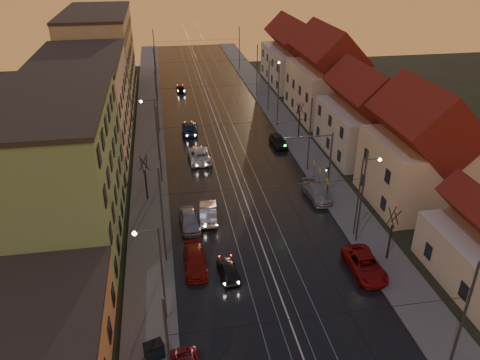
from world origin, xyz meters
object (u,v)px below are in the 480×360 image
driving_car_0 (228,270)px  driving_car_3 (190,128)px  driving_car_4 (181,88)px  parked_left_3 (189,220)px  parked_right_1 (317,193)px  driving_car_1 (208,212)px  street_lamp_1 (363,189)px  parked_left_2 (195,261)px  parked_right_2 (278,141)px  traffic_light_mast (321,156)px  street_lamp_2 (154,123)px  dumpster (154,351)px  street_lamp_3 (271,81)px  street_lamp_0 (157,266)px  parked_right_0 (365,265)px  driving_car_2 (199,155)px

driving_car_0 → driving_car_3: 32.40m
driving_car_4 → parked_left_3: 45.00m
parked_right_1 → driving_car_3: bearing=114.7°
driving_car_1 → street_lamp_1: bearing=163.9°
driving_car_3 → parked_right_1: 24.34m
street_lamp_1 → parked_left_2: (-15.32, -2.33, -4.20)m
parked_right_2 → traffic_light_mast: bearing=-87.7°
traffic_light_mast → driving_car_4: bearing=106.8°
street_lamp_2 → driving_car_0: 24.86m
dumpster → street_lamp_3: bearing=49.4°
street_lamp_3 → parked_right_1: bearing=-93.0°
street_lamp_2 → parked_right_2: (16.06, 1.74, -4.15)m
street_lamp_1 → parked_left_2: bearing=-171.4°
street_lamp_2 → driving_car_1: bearing=-71.9°
parked_right_1 → driving_car_1: bearing=-174.4°
street_lamp_3 → driving_car_3: street_lamp_3 is taller
traffic_light_mast → parked_right_2: (-1.04, 13.75, -3.86)m
street_lamp_0 → parked_right_2: bearing=61.6°
driving_car_4 → parked_left_3: parked_left_3 is taller
driving_car_3 → parked_right_1: (11.93, -21.22, -0.07)m
driving_car_1 → street_lamp_2: bearing=-67.0°
traffic_light_mast → driving_car_4: (-12.38, 41.02, -3.98)m
street_lamp_2 → parked_right_2: bearing=6.2°
street_lamp_3 → traffic_light_mast: street_lamp_3 is taller
street_lamp_0 → street_lamp_2: (0.00, 28.00, 0.00)m
street_lamp_1 → parked_right_0: size_ratio=1.51×
parked_left_3 → street_lamp_3: bearing=61.3°
street_lamp_2 → parked_left_2: (2.89, -22.33, -4.20)m
street_lamp_0 → driving_car_2: (5.26, 26.95, -4.11)m
driving_car_2 → dumpster: (-5.83, -30.43, -0.07)m
street_lamp_3 → driving_car_0: 42.07m
driving_car_0 → street_lamp_2: bearing=-81.2°
street_lamp_3 → parked_right_0: bearing=-92.1°
driving_car_0 → driving_car_2: size_ratio=0.65×
parked_right_0 → driving_car_4: bearing=102.3°
parked_left_2 → street_lamp_1: bearing=9.0°
street_lamp_1 → parked_right_1: size_ratio=1.62×
traffic_light_mast → driving_car_0: size_ratio=1.99×
driving_car_2 → parked_left_3: (-2.35, -14.89, 0.00)m
driving_car_4 → parked_left_2: size_ratio=0.77×
street_lamp_2 → street_lamp_3: same height
traffic_light_mast → driving_car_0: (-11.62, -11.86, -3.98)m
traffic_light_mast → parked_right_2: bearing=94.3°
driving_car_1 → parked_right_2: driving_car_1 is taller
street_lamp_0 → traffic_light_mast: bearing=43.1°
street_lamp_0 → driving_car_4: (4.72, 57.02, -4.27)m
traffic_light_mast → parked_right_1: (-0.39, -0.69, -3.88)m
parked_right_2 → parked_right_1: bearing=-89.5°
driving_car_2 → street_lamp_2: bearing=-13.8°
driving_car_1 → driving_car_3: size_ratio=0.87×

